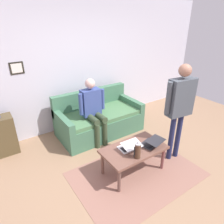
% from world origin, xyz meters
% --- Properties ---
extents(ground_plane, '(7.68, 7.68, 0.00)m').
position_xyz_m(ground_plane, '(0.00, 0.00, 0.00)').
color(ground_plane, '#987457').
extents(area_rug, '(1.99, 1.38, 0.01)m').
position_xyz_m(area_rug, '(0.08, -0.06, 0.00)').
color(area_rug, '#936455').
rests_on(area_rug, ground_plane).
extents(back_wall, '(7.04, 0.11, 2.70)m').
position_xyz_m(back_wall, '(0.00, -2.20, 1.35)').
color(back_wall, silver).
rests_on(back_wall, ground_plane).
extents(couch, '(1.75, 0.90, 0.88)m').
position_xyz_m(couch, '(-0.11, -1.57, 0.31)').
color(couch, '#427254').
rests_on(couch, ground_plane).
extents(coffee_table, '(1.01, 0.57, 0.45)m').
position_xyz_m(coffee_table, '(0.08, -0.16, 0.40)').
color(coffee_table, brown).
rests_on(coffee_table, ground_plane).
extents(laptop_left, '(0.31, 0.31, 0.14)m').
position_xyz_m(laptop_left, '(0.15, -0.19, 0.50)').
color(laptop_left, silver).
rests_on(laptop_left, coffee_table).
extents(laptop_center, '(0.37, 0.38, 0.13)m').
position_xyz_m(laptop_center, '(-0.21, -0.07, 0.50)').
color(laptop_center, '#28282D').
rests_on(laptop_center, coffee_table).
extents(french_press, '(0.11, 0.09, 0.28)m').
position_xyz_m(french_press, '(0.19, 0.04, 0.58)').
color(french_press, '#4C3323').
rests_on(french_press, coffee_table).
extents(side_shelf, '(0.42, 0.32, 0.73)m').
position_xyz_m(side_shelf, '(1.71, -1.89, 0.36)').
color(side_shelf, brown).
rests_on(side_shelf, ground_plane).
extents(person_standing, '(0.59, 0.25, 1.69)m').
position_xyz_m(person_standing, '(-0.74, -0.05, 1.08)').
color(person_standing, navy).
rests_on(person_standing, ground_plane).
extents(person_seated, '(0.55, 0.51, 1.28)m').
position_xyz_m(person_seated, '(0.13, -1.34, 0.73)').
color(person_seated, '#38482F').
rests_on(person_seated, ground_plane).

